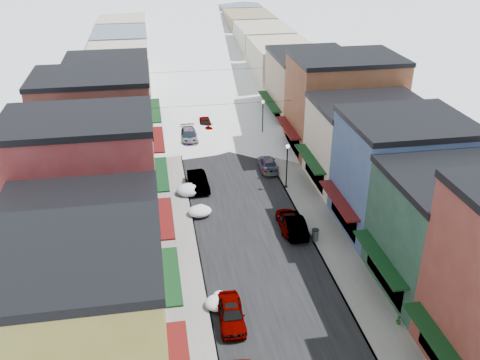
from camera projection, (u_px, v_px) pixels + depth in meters
name	position (u px, v px, depth m)	size (l,w,h in m)	color
road	(205.00, 102.00, 81.84)	(10.00, 160.00, 0.01)	black
sidewalk_left	(161.00, 104.00, 80.80)	(3.20, 160.00, 0.15)	gray
sidewalk_right	(247.00, 99.00, 82.81)	(3.20, 160.00, 0.15)	gray
curb_left	(172.00, 103.00, 81.03)	(0.10, 160.00, 0.15)	slate
curb_right	(237.00, 100.00, 82.57)	(0.10, 160.00, 0.15)	slate
bldg_l_yellow	(70.00, 344.00, 27.91)	(11.30, 8.70, 11.50)	gold
bldg_l_cream	(86.00, 265.00, 35.85)	(11.30, 8.20, 9.50)	beige
bldg_l_brick_near	(86.00, 191.00, 42.15)	(12.30, 8.20, 12.50)	maroon
bldg_l_grayblue	(101.00, 166.00, 50.50)	(11.30, 9.20, 9.00)	slate
bldg_l_brick_far	(96.00, 123.00, 57.83)	(13.30, 9.20, 11.00)	maroon
bldg_l_tan	(110.00, 99.00, 67.01)	(11.30, 11.20, 10.00)	tan
bldg_r_green	(453.00, 233.00, 39.43)	(11.30, 9.20, 9.50)	#1F4233
bldg_r_blue	(401.00, 174.00, 47.14)	(11.30, 9.20, 10.50)	#3A5384
bldg_r_cream	(367.00, 143.00, 55.48)	(12.30, 9.20, 9.00)	beige
bldg_r_brick_far	(343.00, 104.00, 62.92)	(13.30, 9.20, 11.50)	brown
bldg_r_tan	(310.00, 88.00, 72.03)	(11.30, 11.20, 9.50)	tan
distant_blocks	(190.00, 43.00, 100.31)	(34.00, 55.00, 8.00)	gray
overhead_cables	(214.00, 86.00, 68.05)	(16.40, 15.04, 0.04)	black
car_silver_sedan	(231.00, 314.00, 37.45)	(1.80, 4.48, 1.53)	#9B9FA3
car_dark_hatch	(198.00, 181.00, 55.88)	(1.65, 4.74, 1.56)	black
car_silver_wagon	(189.00, 136.00, 67.33)	(2.12, 5.22, 1.52)	#A0A3A8
car_green_sedan	(294.00, 224.00, 48.12)	(1.69, 4.85, 1.60)	black
car_gray_suv	(289.00, 221.00, 48.73)	(1.85, 4.60, 1.57)	gray
car_black_sedan	(268.00, 164.00, 60.01)	(1.92, 4.73, 1.37)	black
car_lane_silver	(205.00, 124.00, 70.76)	(1.97, 4.88, 1.66)	#9EA0A6
car_lane_white	(212.00, 81.00, 89.51)	(2.33, 5.06, 1.41)	white
trash_can	(315.00, 235.00, 46.75)	(0.64, 0.64, 1.08)	#55585A
streetlamp_near	(287.00, 161.00, 54.71)	(0.40, 0.40, 4.82)	black
streetlamp_far	(263.00, 114.00, 67.27)	(0.41, 0.41, 4.88)	black
planter_far	(398.00, 320.00, 37.28)	(0.35, 0.35, 0.62)	#2E5F2B
snow_pile_near	(219.00, 302.00, 39.09)	(2.11, 2.50, 0.89)	white
snow_pile_mid	(200.00, 211.00, 50.98)	(2.26, 2.59, 0.96)	white
snow_pile_far	(190.00, 189.00, 54.73)	(2.66, 2.83, 1.12)	white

